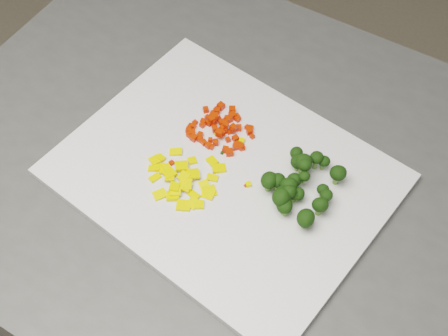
% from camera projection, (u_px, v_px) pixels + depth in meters
% --- Properties ---
extents(ground, '(4.00, 4.00, 0.00)m').
position_uv_depth(ground, '(158.00, 327.00, 1.68)').
color(ground, '#766853').
rests_on(ground, ground).
extents(counter_block, '(1.18, 1.00, 0.90)m').
position_uv_depth(counter_block, '(253.00, 305.00, 1.24)').
color(counter_block, '#434341').
rests_on(counter_block, ground).
extents(cutting_board, '(0.54, 0.50, 0.01)m').
position_uv_depth(cutting_board, '(224.00, 174.00, 0.87)').
color(cutting_board, silver).
rests_on(cutting_board, counter_block).
extents(carrot_pile, '(0.10, 0.10, 0.03)m').
position_uv_depth(carrot_pile, '(221.00, 126.00, 0.90)').
color(carrot_pile, red).
rests_on(carrot_pile, cutting_board).
extents(pepper_pile, '(0.11, 0.11, 0.02)m').
position_uv_depth(pepper_pile, '(183.00, 179.00, 0.85)').
color(pepper_pile, yellow).
rests_on(pepper_pile, cutting_board).
extents(broccoli_pile, '(0.12, 0.12, 0.05)m').
position_uv_depth(broccoli_pile, '(299.00, 184.00, 0.82)').
color(broccoli_pile, black).
rests_on(broccoli_pile, cutting_board).
extents(carrot_cube_0, '(0.01, 0.01, 0.01)m').
position_uv_depth(carrot_cube_0, '(236.00, 139.00, 0.90)').
color(carrot_cube_0, red).
rests_on(carrot_cube_0, carrot_pile).
extents(carrot_cube_1, '(0.01, 0.01, 0.01)m').
position_uv_depth(carrot_cube_1, '(251.00, 128.00, 0.91)').
color(carrot_cube_1, red).
rests_on(carrot_cube_1, carrot_pile).
extents(carrot_cube_2, '(0.01, 0.01, 0.01)m').
position_uv_depth(carrot_cube_2, '(237.00, 116.00, 0.92)').
color(carrot_cube_2, red).
rests_on(carrot_cube_2, carrot_pile).
extents(carrot_cube_3, '(0.01, 0.01, 0.01)m').
position_uv_depth(carrot_cube_3, '(222.00, 130.00, 0.90)').
color(carrot_cube_3, red).
rests_on(carrot_cube_3, carrot_pile).
extents(carrot_cube_4, '(0.01, 0.01, 0.01)m').
position_uv_depth(carrot_cube_4, '(247.00, 127.00, 0.91)').
color(carrot_cube_4, red).
rests_on(carrot_cube_4, carrot_pile).
extents(carrot_cube_5, '(0.01, 0.01, 0.01)m').
position_uv_depth(carrot_cube_5, '(200.00, 138.00, 0.90)').
color(carrot_cube_5, red).
rests_on(carrot_cube_5, carrot_pile).
extents(carrot_cube_6, '(0.01, 0.01, 0.01)m').
position_uv_depth(carrot_cube_6, '(211.00, 147.00, 0.89)').
color(carrot_cube_6, red).
rests_on(carrot_cube_6, carrot_pile).
extents(carrot_cube_7, '(0.01, 0.01, 0.01)m').
position_uv_depth(carrot_cube_7, '(210.00, 140.00, 0.90)').
color(carrot_cube_7, red).
rests_on(carrot_cube_7, carrot_pile).
extents(carrot_cube_8, '(0.01, 0.01, 0.01)m').
position_uv_depth(carrot_cube_8, '(189.00, 130.00, 0.90)').
color(carrot_cube_8, red).
rests_on(carrot_cube_8, carrot_pile).
extents(carrot_cube_9, '(0.01, 0.01, 0.01)m').
position_uv_depth(carrot_cube_9, '(215.00, 117.00, 0.91)').
color(carrot_cube_9, red).
rests_on(carrot_cube_9, carrot_pile).
extents(carrot_cube_10, '(0.01, 0.01, 0.01)m').
position_uv_depth(carrot_cube_10, '(204.00, 143.00, 0.89)').
color(carrot_cube_10, red).
rests_on(carrot_cube_10, carrot_pile).
extents(carrot_cube_11, '(0.01, 0.01, 0.01)m').
position_uv_depth(carrot_cube_11, '(233.00, 127.00, 0.90)').
color(carrot_cube_11, red).
rests_on(carrot_cube_11, carrot_pile).
extents(carrot_cube_12, '(0.01, 0.01, 0.01)m').
position_uv_depth(carrot_cube_12, '(207.00, 117.00, 0.92)').
color(carrot_cube_12, red).
rests_on(carrot_cube_12, carrot_pile).
extents(carrot_cube_13, '(0.01, 0.01, 0.01)m').
position_uv_depth(carrot_cube_13, '(225.00, 123.00, 0.90)').
color(carrot_cube_13, red).
rests_on(carrot_cube_13, carrot_pile).
extents(carrot_cube_14, '(0.01, 0.01, 0.01)m').
position_uv_depth(carrot_cube_14, '(189.00, 135.00, 0.90)').
color(carrot_cube_14, red).
rests_on(carrot_cube_14, carrot_pile).
extents(carrot_cube_15, '(0.01, 0.01, 0.01)m').
position_uv_depth(carrot_cube_15, '(237.00, 145.00, 0.89)').
color(carrot_cube_15, red).
rests_on(carrot_cube_15, carrot_pile).
extents(carrot_cube_16, '(0.01, 0.01, 0.01)m').
position_uv_depth(carrot_cube_16, '(229.00, 119.00, 0.92)').
color(carrot_cube_16, red).
rests_on(carrot_cube_16, carrot_pile).
extents(carrot_cube_17, '(0.01, 0.01, 0.01)m').
position_uv_depth(carrot_cube_17, '(252.00, 137.00, 0.90)').
color(carrot_cube_17, red).
rests_on(carrot_cube_17, carrot_pile).
extents(carrot_cube_18, '(0.01, 0.01, 0.01)m').
position_uv_depth(carrot_cube_18, '(213.00, 116.00, 0.92)').
color(carrot_cube_18, red).
rests_on(carrot_cube_18, carrot_pile).
extents(carrot_cube_19, '(0.01, 0.01, 0.01)m').
position_uv_depth(carrot_cube_19, '(215.00, 129.00, 0.90)').
color(carrot_cube_19, red).
rests_on(carrot_cube_19, carrot_pile).
extents(carrot_cube_20, '(0.01, 0.01, 0.01)m').
position_uv_depth(carrot_cube_20, '(227.00, 118.00, 0.92)').
color(carrot_cube_20, red).
rests_on(carrot_cube_20, carrot_pile).
extents(carrot_cube_21, '(0.01, 0.01, 0.01)m').
position_uv_depth(carrot_cube_21, '(225.00, 150.00, 0.88)').
color(carrot_cube_21, red).
rests_on(carrot_cube_21, carrot_pile).
extents(carrot_cube_22, '(0.01, 0.01, 0.01)m').
position_uv_depth(carrot_cube_22, '(216.00, 109.00, 0.93)').
color(carrot_cube_22, red).
rests_on(carrot_cube_22, carrot_pile).
extents(carrot_cube_23, '(0.01, 0.01, 0.01)m').
position_uv_depth(carrot_cube_23, '(203.00, 121.00, 0.91)').
color(carrot_cube_23, red).
rests_on(carrot_cube_23, carrot_pile).
extents(carrot_cube_24, '(0.01, 0.01, 0.01)m').
position_uv_depth(carrot_cube_24, '(249.00, 131.00, 0.90)').
color(carrot_cube_24, red).
rests_on(carrot_cube_24, carrot_pile).
extents(carrot_cube_25, '(0.01, 0.01, 0.01)m').
position_uv_depth(carrot_cube_25, '(221.00, 106.00, 0.93)').
color(carrot_cube_25, red).
rests_on(carrot_cube_25, carrot_pile).
extents(carrot_cube_26, '(0.01, 0.01, 0.01)m').
position_uv_depth(carrot_cube_26, '(229.00, 152.00, 0.88)').
color(carrot_cube_26, red).
rests_on(carrot_cube_26, carrot_pile).
extents(carrot_cube_27, '(0.01, 0.01, 0.01)m').
position_uv_depth(carrot_cube_27, '(239.00, 128.00, 0.91)').
color(carrot_cube_27, red).
rests_on(carrot_cube_27, carrot_pile).
extents(carrot_cube_28, '(0.01, 0.01, 0.01)m').
position_uv_depth(carrot_cube_28, '(222.00, 128.00, 0.90)').
color(carrot_cube_28, red).
rests_on(carrot_cube_28, carrot_pile).
extents(carrot_cube_29, '(0.01, 0.01, 0.01)m').
position_uv_depth(carrot_cube_29, '(200.00, 140.00, 0.89)').
color(carrot_cube_29, red).
rests_on(carrot_cube_29, carrot_pile).
extents(carrot_cube_30, '(0.01, 0.01, 0.01)m').
position_uv_depth(carrot_cube_30, '(232.00, 110.00, 0.92)').
color(carrot_cube_30, red).
rests_on(carrot_cube_30, carrot_pile).
extents(carrot_cube_31, '(0.01, 0.01, 0.01)m').
position_uv_depth(carrot_cube_31, '(222.00, 123.00, 0.90)').
color(carrot_cube_31, red).
rests_on(carrot_cube_31, carrot_pile).
extents(carrot_cube_32, '(0.01, 0.01, 0.01)m').
position_uv_depth(carrot_cube_32, '(230.00, 153.00, 0.88)').
color(carrot_cube_32, red).
rests_on(carrot_cube_32, carrot_pile).
extents(carrot_cube_33, '(0.01, 0.01, 0.01)m').
position_uv_depth(carrot_cube_33, '(236.00, 147.00, 0.89)').
color(carrot_cube_33, red).
rests_on(carrot_cube_33, carrot_pile).
extents(carrot_cube_34, '(0.01, 0.01, 0.01)m').
position_uv_depth(carrot_cube_34, '(202.00, 125.00, 0.91)').
color(carrot_cube_34, red).
rests_on(carrot_cube_34, carrot_pile).
extents(carrot_cube_35, '(0.01, 0.01, 0.01)m').
position_uv_depth(carrot_cube_35, '(209.00, 122.00, 0.91)').
color(carrot_cube_35, red).
rests_on(carrot_cube_35, carrot_pile).
extents(carrot_cube_36, '(0.01, 0.01, 0.01)m').
position_uv_depth(carrot_cube_36, '(195.00, 123.00, 0.91)').
color(carrot_cube_36, red).
rests_on(carrot_cube_36, carrot_pile).
extents(carrot_cube_37, '(0.01, 0.01, 0.01)m').
position_uv_depth(carrot_cube_37, '(219.00, 119.00, 0.92)').
color(carrot_cube_37, red).
rests_on(carrot_cube_37, carrot_pile).
extents(carrot_cube_38, '(0.01, 0.01, 0.01)m').
position_uv_depth(carrot_cube_38, '(222.00, 133.00, 0.89)').
color(carrot_cube_38, red).
rests_on(carrot_cube_38, carrot_pile).
extents(carrot_cube_39, '(0.01, 0.01, 0.01)m').
position_uv_depth(carrot_cube_39, '(235.00, 147.00, 0.89)').
color(carrot_cube_39, red).
rests_on(carrot_cube_39, carrot_pile).
extents(carrot_cube_40, '(0.01, 0.01, 0.01)m').
position_uv_depth(carrot_cube_40, '(232.00, 116.00, 0.92)').
color(carrot_cube_40, red).
rests_on(carrot_cube_40, carrot_pile).
extents(carrot_cube_41, '(0.01, 0.01, 0.01)m').
position_uv_depth(carrot_cube_41, '(193.00, 126.00, 0.91)').
color(carrot_cube_41, red).
rests_on(carrot_cube_41, carrot_pile).
extents(carrot_cube_42, '(0.01, 0.01, 0.01)m').
position_uv_depth(carrot_cube_42, '(226.00, 125.00, 0.90)').
color(carrot_cube_42, red).
rests_on(carrot_cube_42, carrot_pile).
extents(carrot_cube_43, '(0.01, 0.01, 0.01)m').
position_uv_depth(carrot_cube_43, '(213.00, 113.00, 0.92)').
color(carrot_cube_43, red).
rests_on(carrot_cube_43, carrot_pile).
extents(carrot_cube_44, '(0.01, 0.01, 0.01)m').
position_uv_depth(carrot_cube_44, '(219.00, 133.00, 0.89)').
color(carrot_cube_44, red).
rests_on(carrot_cube_44, carrot_pile).
extents(carrot_cube_45, '(0.01, 0.01, 0.01)m').
position_uv_depth(carrot_cube_45, '(191.00, 126.00, 0.91)').
color(carrot_cube_45, red).
rests_on(carrot_cube_45, carrot_pile).
extents(carrot_cube_46, '(0.01, 0.01, 0.01)m').
position_uv_depth(carrot_cube_46, '(214.00, 125.00, 0.91)').
color(carrot_cube_46, red).
rests_on(carrot_cube_46, carrot_pile).
extents(carrot_cube_47, '(0.01, 0.01, 0.01)m').
position_uv_depth(carrot_cube_47, '(212.00, 119.00, 0.90)').
color(carrot_cube_47, red).
rests_on(carrot_cube_47, carrot_pile).
extents(carrot_cube_48, '(0.01, 0.01, 0.01)m').
position_uv_depth(carrot_cube_48, '(238.00, 119.00, 0.92)').
color(carrot_cube_48, red).
rests_on(carrot_cube_48, carrot_pile).
extents(carrot_cube_49, '(0.01, 0.01, 0.01)m').
position_uv_depth(carrot_cube_49, '(200.00, 135.00, 0.90)').
color(carrot_cube_49, red).
rests_on(carrot_cube_49, carrot_pile).
extents(carrot_cube_50, '(0.01, 0.01, 0.01)m').
position_uv_depth(carrot_cube_50, '(194.00, 138.00, 0.90)').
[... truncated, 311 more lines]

